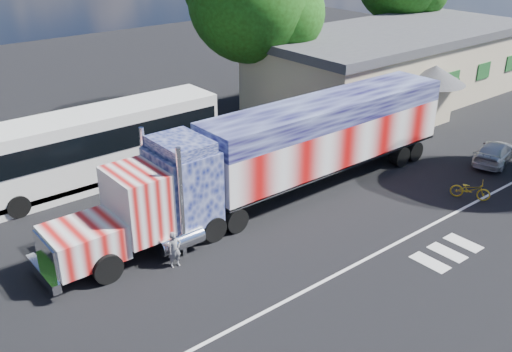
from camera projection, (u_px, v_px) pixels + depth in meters
ground at (299, 238)px, 24.97m from camera, size 100.00×100.00×0.00m
lane_markings at (393, 261)px, 23.29m from camera, size 30.00×2.67×0.01m
semi_truck at (287, 150)px, 27.66m from camera, size 22.58×3.57×4.81m
coach_bus at (100, 145)px, 29.63m from camera, size 13.06×3.04×3.80m
hall_building at (395, 64)px, 42.94m from camera, size 22.40×12.80×5.20m
parked_car at (495, 152)px, 32.33m from camera, size 4.44×2.73×1.20m
woman at (175, 250)px, 22.62m from camera, size 0.58×0.39×1.55m
bicycle at (470, 189)px, 28.19m from camera, size 1.52×1.99×1.00m
tree_ne_a at (253, 1)px, 38.39m from camera, size 8.90×8.47×11.87m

